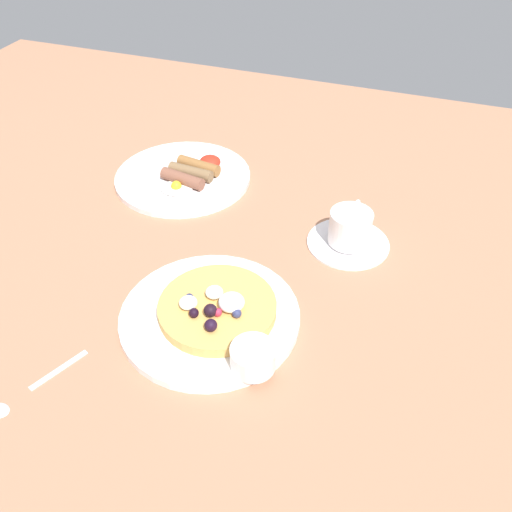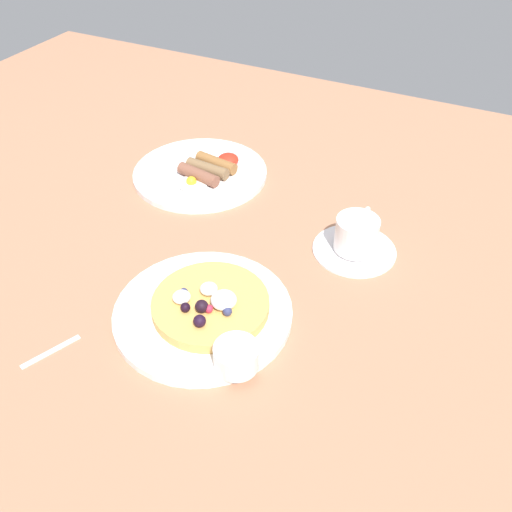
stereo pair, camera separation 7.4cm
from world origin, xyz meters
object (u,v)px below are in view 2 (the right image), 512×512
at_px(pancake_plate, 203,313).
at_px(syrup_ramekin, 236,356).
at_px(breakfast_plate, 200,173).
at_px(coffee_saucer, 354,249).
at_px(teaspoon, 11,372).
at_px(coffee_cup, 357,233).

bearing_deg(pancake_plate, syrup_ramekin, -36.68).
bearing_deg(breakfast_plate, syrup_ramekin, -53.67).
distance_m(coffee_saucer, teaspoon, 0.55).
height_order(syrup_ramekin, coffee_saucer, syrup_ramekin).
bearing_deg(coffee_saucer, syrup_ramekin, -100.98).
xyz_separation_m(pancake_plate, coffee_cup, (0.15, 0.24, 0.03)).
distance_m(syrup_ramekin, coffee_saucer, 0.31).
bearing_deg(teaspoon, syrup_ramekin, 27.01).
bearing_deg(teaspoon, pancake_plate, 49.19).
distance_m(pancake_plate, teaspoon, 0.27).
relative_size(syrup_ramekin, breakfast_plate, 0.23).
relative_size(pancake_plate, teaspoon, 2.00).
relative_size(breakfast_plate, coffee_cup, 2.63).
xyz_separation_m(breakfast_plate, coffee_saucer, (0.35, -0.09, -0.00)).
relative_size(coffee_saucer, teaspoon, 1.07).
bearing_deg(coffee_saucer, pancake_plate, -122.06).
bearing_deg(teaspoon, breakfast_plate, 92.75).
xyz_separation_m(pancake_plate, teaspoon, (-0.18, -0.20, -0.00)).
relative_size(syrup_ramekin, coffee_saucer, 0.43).
xyz_separation_m(pancake_plate, syrup_ramekin, (0.09, -0.07, 0.02)).
relative_size(pancake_plate, coffee_saucer, 1.88).
xyz_separation_m(pancake_plate, breakfast_plate, (-0.20, 0.33, -0.00)).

